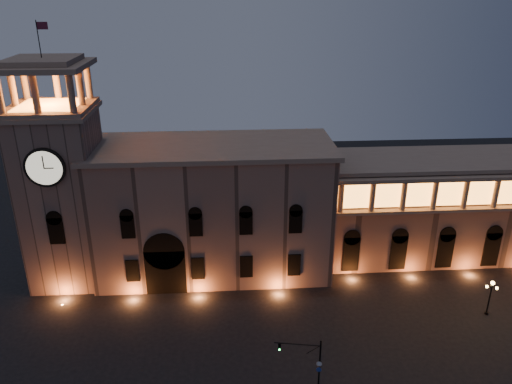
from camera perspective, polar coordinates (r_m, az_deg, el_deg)
ground at (r=52.07m, az=-2.49°, el=-21.02°), size 160.00×160.00×0.00m
government_building at (r=65.56m, az=-4.98°, el=-1.96°), size 30.80×12.80×17.60m
clock_tower at (r=66.30m, az=-21.22°, el=0.31°), size 9.80×9.80×32.40m
colonnade_wing at (r=75.30m, az=21.98°, el=-1.46°), size 40.60×11.50×14.50m
traffic_light at (r=49.29m, az=6.34°, el=-19.09°), size 4.43×1.06×6.16m
street_lamp_near at (r=64.98m, az=25.20°, el=-10.58°), size 1.48×0.72×4.51m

